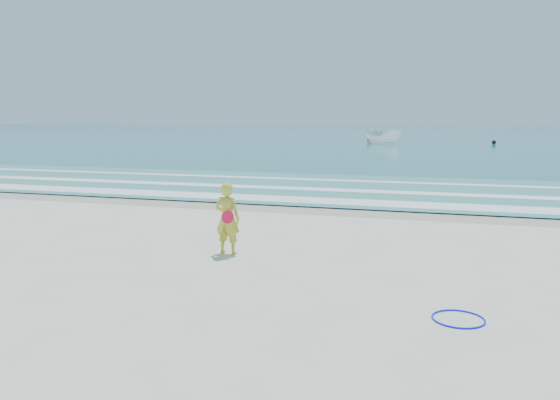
# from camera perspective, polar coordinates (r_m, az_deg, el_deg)

# --- Properties ---
(ground) EXTENTS (400.00, 400.00, 0.00)m
(ground) POSITION_cam_1_polar(r_m,az_deg,el_deg) (8.84, -6.75, -10.19)
(ground) COLOR silver
(ground) RESTS_ON ground
(wet_sand) EXTENTS (400.00, 2.40, 0.00)m
(wet_sand) POSITION_cam_1_polar(r_m,az_deg,el_deg) (17.23, 5.37, -0.94)
(wet_sand) COLOR #B2A893
(wet_sand) RESTS_ON ground
(ocean) EXTENTS (400.00, 190.00, 0.04)m
(ocean) POSITION_cam_1_polar(r_m,az_deg,el_deg) (112.74, 15.40, 6.82)
(ocean) COLOR #19727F
(ocean) RESTS_ON ground
(shallow) EXTENTS (400.00, 10.00, 0.01)m
(shallow) POSITION_cam_1_polar(r_m,az_deg,el_deg) (22.10, 8.01, 1.22)
(shallow) COLOR #59B7AD
(shallow) RESTS_ON ocean
(foam_near) EXTENTS (400.00, 1.40, 0.01)m
(foam_near) POSITION_cam_1_polar(r_m,az_deg,el_deg) (18.48, 6.19, -0.15)
(foam_near) COLOR white
(foam_near) RESTS_ON shallow
(foam_mid) EXTENTS (400.00, 0.90, 0.01)m
(foam_mid) POSITION_cam_1_polar(r_m,az_deg,el_deg) (21.31, 7.67, 0.98)
(foam_mid) COLOR white
(foam_mid) RESTS_ON shallow
(foam_far) EXTENTS (400.00, 0.60, 0.01)m
(foam_far) POSITION_cam_1_polar(r_m,az_deg,el_deg) (24.55, 8.93, 1.95)
(foam_far) COLOR white
(foam_far) RESTS_ON shallow
(hoop) EXTENTS (0.88, 0.88, 0.03)m
(hoop) POSITION_cam_1_polar(r_m,az_deg,el_deg) (8.31, 18.13, -11.72)
(hoop) COLOR #0E17FF
(hoop) RESTS_ON ground
(boat) EXTENTS (5.04, 3.60, 1.83)m
(boat) POSITION_cam_1_polar(r_m,az_deg,el_deg) (60.49, 10.75, 6.63)
(boat) COLOR white
(boat) RESTS_ON ocean
(buoy) EXTENTS (0.46, 0.46, 0.46)m
(buoy) POSITION_cam_1_polar(r_m,az_deg,el_deg) (63.28, 21.45, 5.64)
(buoy) COLOR black
(buoy) RESTS_ON ocean
(woman) EXTENTS (0.58, 0.42, 1.51)m
(woman) POSITION_cam_1_polar(r_m,az_deg,el_deg) (11.47, -5.51, -1.93)
(woman) COLOR gold
(woman) RESTS_ON ground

